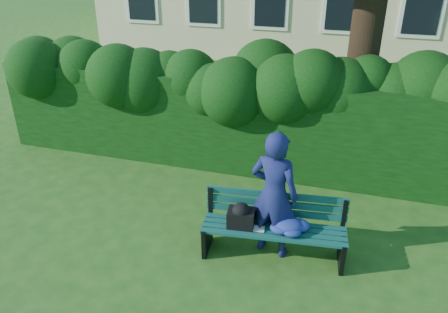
% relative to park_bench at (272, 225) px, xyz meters
% --- Properties ---
extents(ground, '(80.00, 80.00, 0.00)m').
position_rel_park_bench_xyz_m(ground, '(-0.99, 0.38, -0.50)').
color(ground, '#245419').
rests_on(ground, ground).
extents(hedge, '(10.00, 1.00, 1.80)m').
position_rel_park_bench_xyz_m(hedge, '(-0.99, 2.58, 0.40)').
color(hedge, black).
rests_on(hedge, ground).
extents(park_bench, '(2.03, 0.77, 0.89)m').
position_rel_park_bench_xyz_m(park_bench, '(0.00, 0.00, 0.00)').
color(park_bench, '#0E4942').
rests_on(park_bench, ground).
extents(man_reading, '(0.76, 0.57, 1.87)m').
position_rel_park_bench_xyz_m(man_reading, '(-0.01, 0.09, 0.43)').
color(man_reading, navy).
rests_on(man_reading, ground).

